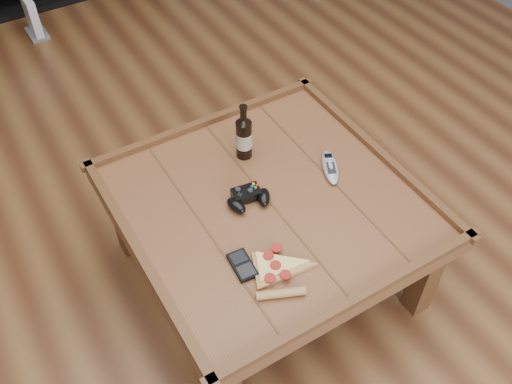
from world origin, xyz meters
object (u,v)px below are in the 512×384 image
game_console (33,18)px  pizza_slice (276,271)px  beer_bottle (244,136)px  game_controller (248,198)px  coffee_table (269,212)px  smartphone (242,265)px  remote_control (330,167)px

game_console → pizza_slice: bearing=-87.9°
beer_bottle → pizza_slice: beer_bottle is taller
game_controller → coffee_table: bearing=-17.2°
game_controller → game_console: game_controller is taller
beer_bottle → game_controller: beer_bottle is taller
beer_bottle → pizza_slice: bearing=-109.7°
smartphone → game_controller: bearing=60.3°
pizza_slice → game_console: size_ratio=1.29×
remote_control → game_console: 2.36m
pizza_slice → smartphone: size_ratio=2.60×
pizza_slice → beer_bottle: bearing=93.6°
pizza_slice → coffee_table: bearing=85.8°
game_controller → smartphone: bearing=-115.9°
pizza_slice → smartphone: bearing=159.9°
pizza_slice → remote_control: (0.42, 0.29, 0.00)m
pizza_slice → remote_control: pizza_slice is taller
game_controller → remote_control: size_ratio=0.94×
game_controller → game_console: size_ratio=0.71×
game_controller → pizza_slice: bearing=-95.6°
remote_control → smartphone: bearing=-130.4°
game_console → smartphone: bearing=-89.7°
game_controller → smartphone: (-0.16, -0.23, -0.01)m
beer_bottle → remote_control: 0.34m
coffee_table → game_console: bearing=96.9°
game_controller → game_console: 2.29m
pizza_slice → game_console: (-0.14, 2.55, -0.35)m
coffee_table → smartphone: coffee_table is taller
pizza_slice → game_console: bearing=116.4°
smartphone → pizza_slice: bearing=-38.6°
pizza_slice → remote_control: 0.51m
game_console → coffee_table: bearing=-84.0°
smartphone → remote_control: (0.50, 0.21, 0.01)m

